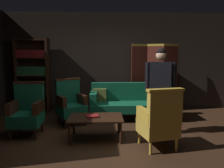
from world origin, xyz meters
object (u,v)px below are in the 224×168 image
coffee_table (96,119)px  standing_figure (160,83)px  armchair_wing_right (71,103)px  armchair_gilt_accent (159,120)px  velvet_couch (133,100)px  book_red_leather (93,116)px  armchair_wing_left (27,110)px  bookshelf (33,74)px  potted_plant (70,96)px  folding_screen (155,77)px

coffee_table → standing_figure: standing_figure is taller
coffee_table → armchair_wing_right: (-0.61, 0.93, 0.12)m
armchair_gilt_accent → velvet_couch: bearing=96.0°
velvet_couch → book_red_leather: bearing=-124.7°
armchair_wing_left → book_red_leather: 1.32m
armchair_wing_left → book_red_leather: (1.29, -0.26, -0.05)m
velvet_couch → coffee_table: size_ratio=2.12×
armchair_gilt_accent → armchair_wing_right: (-1.68, 1.41, 0.00)m
bookshelf → potted_plant: bookshelf is taller
armchair_wing_left → standing_figure: standing_figure is taller
coffee_table → armchair_gilt_accent: (1.07, -0.48, 0.12)m
velvet_couch → coffee_table: 1.62m
folding_screen → potted_plant: bearing=-175.2°
armchair_wing_right → potted_plant: armchair_wing_right is taller
armchair_gilt_accent → standing_figure: (0.18, 0.68, 0.54)m
velvet_couch → armchair_gilt_accent: armchair_gilt_accent is taller
standing_figure → folding_screen: bearing=79.7°
bookshelf → armchair_gilt_accent: bearing=-41.7°
folding_screen → potted_plant: 2.42m
armchair_wing_right → potted_plant: bearing=99.5°
armchair_gilt_accent → armchair_wing_left: size_ratio=1.00×
armchair_gilt_accent → book_red_leather: size_ratio=4.85×
coffee_table → armchair_gilt_accent: size_ratio=0.96×
book_red_leather → velvet_couch: bearing=55.3°
standing_figure → potted_plant: 2.67m
book_red_leather → armchair_wing_right: bearing=120.8°
coffee_table → armchair_wing_right: size_ratio=0.96×
potted_plant → armchair_wing_right: bearing=-80.5°
bookshelf → coffee_table: (1.82, -2.10, -0.70)m
armchair_wing_right → armchair_wing_left: bearing=-138.1°
coffee_table → armchair_wing_left: 1.38m
armchair_wing_left → potted_plant: 1.70m
armchair_wing_left → standing_figure: size_ratio=0.61×
armchair_gilt_accent → coffee_table: bearing=156.0°
bookshelf → armchair_wing_right: 1.78m
book_red_leather → potted_plant: bearing=110.9°
folding_screen → bookshelf: size_ratio=0.93×
folding_screen → armchair_wing_left: 3.48m
armchair_gilt_accent → standing_figure: standing_figure is taller
folding_screen → coffee_table: 2.67m
velvet_couch → book_red_leather: size_ratio=9.89×
armchair_wing_left → coffee_table: bearing=-11.2°
velvet_couch → potted_plant: 1.72m
standing_figure → book_red_leather: standing_figure is taller
armchair_gilt_accent → book_red_leather: bearing=157.0°
folding_screen → armchair_wing_right: size_ratio=1.83×
coffee_table → potted_plant: bearing=112.4°
folding_screen → armchair_wing_right: (-2.20, -1.13, -0.50)m
velvet_couch → coffee_table: (-0.88, -1.36, -0.08)m
armchair_gilt_accent → armchair_wing_left: bearing=162.9°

